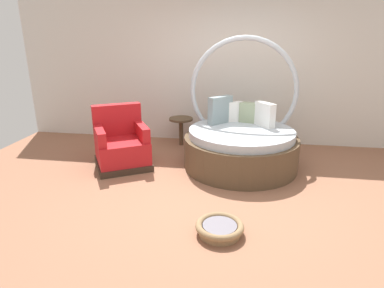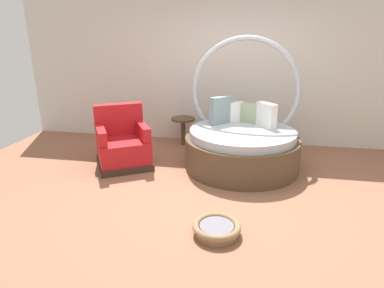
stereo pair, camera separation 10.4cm
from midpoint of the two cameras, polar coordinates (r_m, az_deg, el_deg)
name	(u,v)px [view 2 (the right image)]	position (r m, az deg, el deg)	size (l,w,h in m)	color
ground_plane	(213,193)	(4.41, 4.42, -8.53)	(8.00, 8.00, 0.02)	#936047
back_wall	(229,70)	(6.26, 7.02, 12.68)	(8.00, 0.12, 2.73)	silver
round_daybed	(242,141)	(5.18, 9.25, 0.47)	(1.75, 1.75, 1.98)	brown
red_armchair	(123,145)	(5.28, -11.42, -0.16)	(1.09, 1.09, 0.94)	#38281E
pet_basket	(217,228)	(3.54, 5.17, -14.42)	(0.51, 0.51, 0.13)	#8E704C
side_table	(183,123)	(6.10, -1.07, 3.69)	(0.44, 0.44, 0.52)	brown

